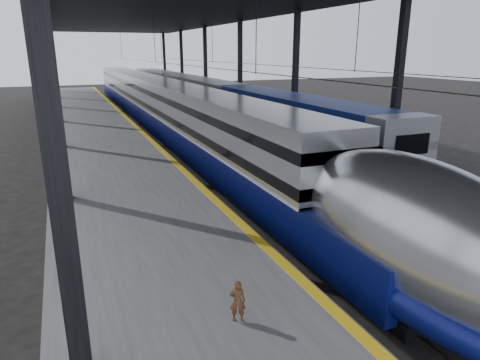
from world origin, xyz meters
TOP-DOWN VIEW (x-y plane):
  - ground at (0.00, 0.00)m, footprint 160.00×160.00m
  - platform at (-3.50, 20.00)m, footprint 6.00×80.00m
  - yellow_strip at (-0.70, 20.00)m, footprint 0.30×80.00m
  - rails at (4.50, 20.00)m, footprint 6.52×80.00m
  - canopy at (1.90, 20.00)m, footprint 18.00×75.00m
  - tgv_train at (2.00, 23.22)m, footprint 2.88×65.20m
  - second_train at (7.00, 28.32)m, footprint 2.82×56.05m
  - child at (-2.75, -4.59)m, footprint 0.39×0.33m

SIDE VIEW (x-z plane):
  - ground at x=0.00m, z-range 0.00..0.00m
  - rails at x=4.50m, z-range 0.00..0.16m
  - platform at x=-3.50m, z-range 0.00..1.00m
  - yellow_strip at x=-0.70m, z-range 1.00..1.01m
  - child at x=-2.75m, z-range 1.00..1.92m
  - tgv_train at x=2.00m, z-range -0.13..3.99m
  - second_train at x=7.00m, z-range 0.03..3.90m
  - canopy at x=1.90m, z-range 4.38..13.85m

